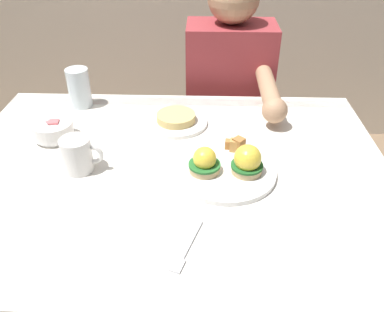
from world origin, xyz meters
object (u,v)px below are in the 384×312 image
Objects in this scene: coffee_mug at (78,154)px; fork at (186,248)px; dining_table at (171,198)px; water_glass_near at (80,90)px; diner_person at (229,100)px; side_plate at (177,120)px; fruit_bowl at (53,130)px; eggs_benedict_plate at (227,166)px.

fork is (0.30, -0.28, -0.05)m from coffee_mug.
fork reaches higher than dining_table.
diner_person is (0.53, 0.24, -0.15)m from water_glass_near.
side_plate is (0.00, 0.24, 0.12)m from dining_table.
diner_person reaches higher than side_plate.
coffee_mug reaches higher than dining_table.
fork is at bearing -84.23° from side_plate.
coffee_mug is at bearing -52.38° from fruit_bowl.
fruit_bowl is at bearing 159.09° from dining_table.
eggs_benedict_plate reaches higher than fruit_bowl.
side_plate is (0.36, 0.10, -0.02)m from fruit_bowl.
water_glass_near reaches higher than side_plate.
side_plate is at bearing 95.77° from fork.
water_glass_near is at bearing 133.18° from dining_table.
water_glass_near is at bearing 121.19° from fork.
water_glass_near is at bearing 84.05° from fruit_bowl.
dining_table is 10.00× the size of fruit_bowl.
dining_table is 10.81× the size of coffee_mug.
coffee_mug is 0.41m from fork.
eggs_benedict_plate is at bearing -37.91° from water_glass_near.
water_glass_near is at bearing 142.09° from eggs_benedict_plate.
eggs_benedict_plate is at bearing -17.28° from fruit_bowl.
fork is 0.76× the size of side_plate.
fork is (0.06, -0.29, 0.11)m from dining_table.
side_plate is at bearing 119.56° from eggs_benedict_plate.
coffee_mug is at bearing 179.16° from eggs_benedict_plate.
coffee_mug reaches higher than eggs_benedict_plate.
coffee_mug is (-0.39, 0.01, 0.03)m from eggs_benedict_plate.
fork is at bearing -58.81° from water_glass_near.
dining_table is 0.41m from fruit_bowl.
eggs_benedict_plate reaches higher than side_plate.
dining_table is 0.63m from diner_person.
dining_table is at bearing 101.02° from fork.
fruit_bowl is at bearing 127.62° from coffee_mug.
diner_person is at bearing 62.37° from side_plate.
side_plate is (0.24, 0.26, -0.04)m from coffee_mug.
side_plate is (0.34, -0.12, -0.05)m from water_glass_near.
eggs_benedict_plate is (0.15, -0.02, 0.13)m from dining_table.
coffee_mug is 0.83× the size of water_glass_near.
fruit_bowl is at bearing -164.04° from side_plate.
diner_person reaches higher than dining_table.
fork is 0.13× the size of diner_person.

